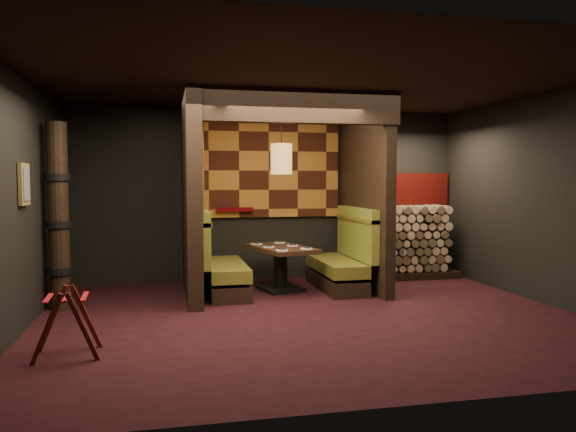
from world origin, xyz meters
The scene contains 23 objects.
floor centered at (0.00, 0.00, -0.01)m, with size 6.50×5.50×0.02m, color black.
ceiling centered at (0.00, 0.00, 2.86)m, with size 6.50×5.50×0.02m, color black.
wall_back centered at (0.00, 2.76, 1.43)m, with size 6.50×0.02×2.85m, color black.
wall_front centered at (0.00, -2.76, 1.43)m, with size 6.50×0.02×2.85m, color black.
wall_left centered at (-3.26, 0.00, 1.43)m, with size 0.02×5.50×2.85m, color black.
wall_right centered at (3.26, 0.00, 1.43)m, with size 0.02×5.50×2.85m, color black.
partition_left centered at (-1.35, 1.65, 1.43)m, with size 0.20×2.20×2.85m, color black.
partition_right centered at (1.30, 1.70, 1.43)m, with size 0.15×2.10×2.85m, color black.
header_beam centered at (-0.02, 0.70, 2.63)m, with size 2.85×0.18×0.44m, color black.
tapa_back_panel centered at (-0.02, 2.71, 1.82)m, with size 2.40×0.06×1.55m, color #AC6C26.
tapa_side_panel centered at (-1.23, 1.82, 1.85)m, with size 0.04×1.85×1.45m, color #AC6C26.
lacquer_shelf centered at (-0.60, 2.65, 1.18)m, with size 0.60×0.12×0.07m, color #58050A.
booth_bench_left centered at (-0.96, 1.65, 0.40)m, with size 0.68×1.60×1.14m.
booth_bench_right centered at (0.93, 1.65, 0.40)m, with size 0.68×1.60×1.14m.
dining_table centered at (-0.03, 1.66, 0.44)m, with size 0.99×1.40×0.67m.
place_settings centered at (-0.03, 1.66, 0.68)m, with size 0.79×1.12×0.03m.
pendant_lamp centered at (-0.03, 1.61, 1.97)m, with size 0.32×0.32×1.10m.
framed_picture centered at (-3.22, 0.10, 1.62)m, with size 0.05×0.36×0.46m.
luggage_rack centered at (-2.64, -0.96, 0.34)m, with size 0.65×0.47×0.69m.
totem_column centered at (-3.05, 1.10, 1.19)m, with size 0.31×0.31×2.40m.
firewood_stack centered at (2.29, 2.35, 0.61)m, with size 1.73×0.70×1.22m.
mosaic_header centered at (2.29, 2.68, 1.50)m, with size 1.83×0.10×0.56m, color maroon.
bay_front_post centered at (1.39, 1.96, 1.43)m, with size 0.08×0.08×2.85m, color black.
Camera 1 is at (-1.71, -6.51, 1.67)m, focal length 35.00 mm.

